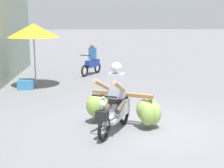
{
  "coord_description": "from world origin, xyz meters",
  "views": [
    {
      "loc": [
        -1.26,
        -7.34,
        2.56
      ],
      "look_at": [
        -0.73,
        0.71,
        0.9
      ],
      "focal_mm": 52.66,
      "sensor_mm": 36.0,
      "label": 1
    }
  ],
  "objects": [
    {
      "name": "motorbike_main_loaded",
      "position": [
        -0.57,
        0.06,
        0.49
      ],
      "size": [
        1.88,
        1.97,
        1.58
      ],
      "color": "black",
      "rests_on": "ground"
    },
    {
      "name": "market_umbrella_near_shop",
      "position": [
        -3.28,
        4.64,
        2.07
      ],
      "size": [
        1.85,
        1.85,
        2.32
      ],
      "color": "#99999E",
      "rests_on": "ground"
    },
    {
      "name": "ground_plane",
      "position": [
        0.0,
        0.0,
        0.0
      ],
      "size": [
        120.0,
        120.0,
        0.0
      ],
      "primitive_type": "plane",
      "color": "slate"
    },
    {
      "name": "produce_crate",
      "position": [
        -3.59,
        4.34,
        0.18
      ],
      "size": [
        0.56,
        0.4,
        0.36
      ],
      "primitive_type": "cube",
      "color": "teal",
      "rests_on": "ground"
    },
    {
      "name": "motorbike_distant_ahead_left",
      "position": [
        -1.2,
        7.28,
        0.57
      ],
      "size": [
        0.94,
        1.43,
        1.4
      ],
      "color": "black",
      "rests_on": "ground"
    }
  ]
}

